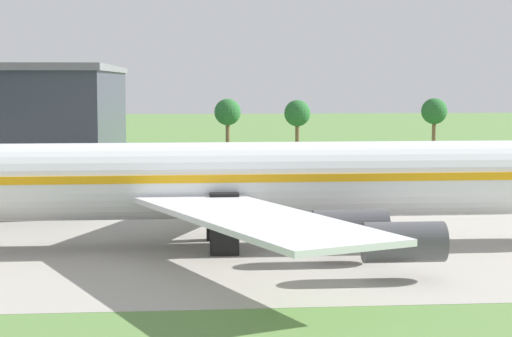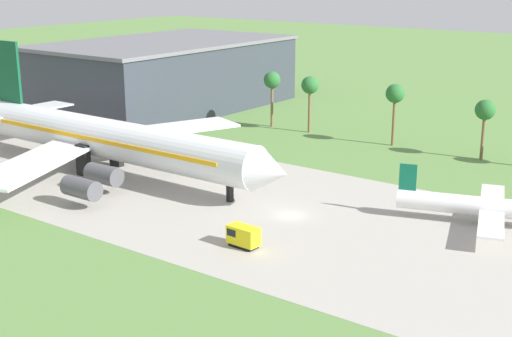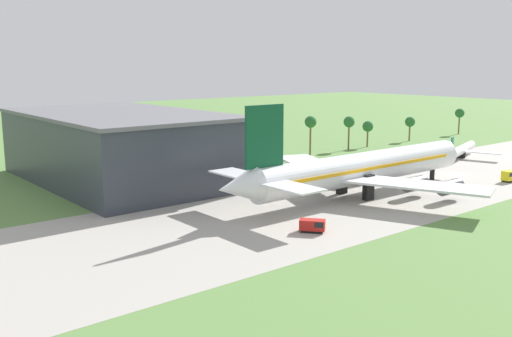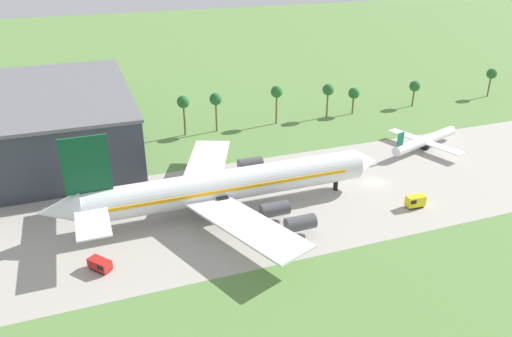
{
  "view_description": "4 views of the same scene",
  "coord_description": "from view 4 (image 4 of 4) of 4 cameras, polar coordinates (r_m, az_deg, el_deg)",
  "views": [
    {
      "loc": [
        -42.82,
        -79.66,
        14.68
      ],
      "look_at": [
        -35.53,
        -0.19,
        6.86
      ],
      "focal_mm": 65.0,
      "sensor_mm": 36.0,
      "label": 1
    },
    {
      "loc": [
        51.61,
        -77.79,
        33.26
      ],
      "look_at": [
        -5.8,
        -0.19,
        5.86
      ],
      "focal_mm": 50.0,
      "sensor_mm": 36.0,
      "label": 2
    },
    {
      "loc": [
        -128.31,
        -77.23,
        27.58
      ],
      "look_at": [
        -65.26,
        -0.19,
        9.16
      ],
      "focal_mm": 40.0,
      "sensor_mm": 36.0,
      "label": 3
    },
    {
      "loc": [
        -62.35,
        -88.94,
        53.49
      ],
      "look_at": [
        -28.03,
        5.0,
        6.0
      ],
      "focal_mm": 35.0,
      "sensor_mm": 36.0,
      "label": 4
    }
  ],
  "objects": [
    {
      "name": "palm_tree_row",
      "position": [
        159.71,
        8.49,
        8.77
      ],
      "size": [
        114.29,
        3.6,
        11.92
      ],
      "color": "brown",
      "rests_on": "ground_plane"
    },
    {
      "name": "taxiway_strip",
      "position": [
        121.07,
        13.4,
        -1.56
      ],
      "size": [
        320.0,
        44.0,
        0.02
      ],
      "color": "#A8A399",
      "rests_on": "ground_plane"
    },
    {
      "name": "regional_aircraft",
      "position": [
        142.56,
        18.73,
        3.02
      ],
      "size": [
        24.52,
        22.31,
        7.46
      ],
      "color": "white",
      "rests_on": "ground_plane"
    },
    {
      "name": "jet_airliner",
      "position": [
        103.94,
        -3.59,
        -1.97
      ],
      "size": [
        72.97,
        56.69,
        20.36
      ],
      "color": "white",
      "rests_on": "ground_plane"
    },
    {
      "name": "baggage_tug",
      "position": [
        92.36,
        -17.34,
        -10.45
      ],
      "size": [
        4.21,
        4.52,
        2.13
      ],
      "color": "black",
      "rests_on": "ground_plane"
    },
    {
      "name": "fuel_truck",
      "position": [
        112.13,
        17.7,
        -3.58
      ],
      "size": [
        4.1,
        2.19,
        2.68
      ],
      "color": "black",
      "rests_on": "ground_plane"
    },
    {
      "name": "ground_plane",
      "position": [
        121.08,
        13.4,
        -1.57
      ],
      "size": [
        600.0,
        600.0,
        0.0
      ],
      "primitive_type": "plane",
      "color": "#5B8442"
    },
    {
      "name": "terminal_building",
      "position": [
        143.65,
        -21.5,
        5.2
      ],
      "size": [
        36.72,
        61.2,
        16.26
      ],
      "color": "#333842",
      "rests_on": "ground_plane"
    }
  ]
}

